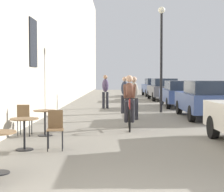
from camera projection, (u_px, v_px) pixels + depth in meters
The scene contains 13 objects.
cafe_table_mid at pixel (24, 127), 8.16m from camera, with size 0.64×0.64×0.72m.
cafe_chair_mid_toward_street at pixel (55, 127), 8.23m from camera, with size 0.42×0.42×0.89m.
cafe_table_far at pixel (45, 117), 10.15m from camera, with size 0.64×0.64×0.72m.
cafe_chair_far_toward_street at pixel (24, 118), 10.09m from camera, with size 0.39×0.39×0.89m.
cyclist_on_bicycle at pixel (129, 103), 11.51m from camera, with size 0.52×1.76×1.74m.
pedestrian_near at pixel (134, 95), 13.99m from camera, with size 0.34×0.24×1.67m.
pedestrian_mid at pixel (125, 93), 16.44m from camera, with size 0.37×0.29×1.67m.
pedestrian_far at pixel (105, 90), 18.96m from camera, with size 0.37×0.29×1.77m.
street_lamp at pixel (161, 46), 16.76m from camera, with size 0.32×0.32×4.90m.
parked_car_second at pixel (205, 99), 14.51m from camera, with size 1.82×4.26×1.51m.
parked_car_third at pixel (179, 93), 19.93m from camera, with size 1.74×4.09×1.45m.
parked_car_fourth at pixel (163, 89), 25.93m from camera, with size 1.92×4.40×1.55m.
parked_car_fifth at pixel (154, 87), 31.54m from camera, with size 1.94×4.39×1.54m.
Camera 1 is at (-0.23, -3.56, 1.65)m, focal length 58.03 mm.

